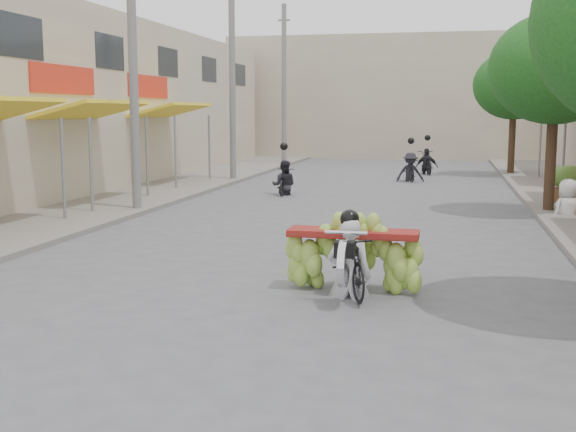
# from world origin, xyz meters

# --- Properties ---
(ground) EXTENTS (120.00, 120.00, 0.00)m
(ground) POSITION_xyz_m (0.00, 0.00, 0.00)
(ground) COLOR #5A5B60
(ground) RESTS_ON ground
(sidewalk_left) EXTENTS (4.00, 60.00, 0.12)m
(sidewalk_left) POSITION_xyz_m (-7.00, 15.00, 0.06)
(sidewalk_left) COLOR slate
(sidewalk_left) RESTS_ON ground
(far_building) EXTENTS (20.00, 6.00, 7.00)m
(far_building) POSITION_xyz_m (0.00, 38.00, 3.50)
(far_building) COLOR #BBAE93
(far_building) RESTS_ON ground
(utility_pole_mid) EXTENTS (0.60, 0.24, 8.00)m
(utility_pole_mid) POSITION_xyz_m (-5.40, 12.00, 4.03)
(utility_pole_mid) COLOR slate
(utility_pole_mid) RESTS_ON ground
(utility_pole_far) EXTENTS (0.60, 0.24, 8.00)m
(utility_pole_far) POSITION_xyz_m (-5.40, 21.00, 4.03)
(utility_pole_far) COLOR slate
(utility_pole_far) RESTS_ON ground
(utility_pole_back) EXTENTS (0.60, 0.24, 8.00)m
(utility_pole_back) POSITION_xyz_m (-5.40, 30.00, 4.03)
(utility_pole_back) COLOR slate
(utility_pole_back) RESTS_ON ground
(street_tree_mid) EXTENTS (3.40, 3.40, 5.25)m
(street_tree_mid) POSITION_xyz_m (5.40, 14.00, 3.78)
(street_tree_mid) COLOR #3A2719
(street_tree_mid) RESTS_ON ground
(street_tree_far) EXTENTS (3.40, 3.40, 5.25)m
(street_tree_far) POSITION_xyz_m (5.40, 26.00, 3.78)
(street_tree_far) COLOR #3A2719
(street_tree_far) RESTS_ON ground
(produce_crate_far) EXTENTS (1.20, 0.88, 1.16)m
(produce_crate_far) POSITION_xyz_m (6.20, 16.00, 0.71)
(produce_crate_far) COLOR brown
(produce_crate_far) RESTS_ON ground
(banana_motorbike) EXTENTS (2.20, 1.81, 2.19)m
(banana_motorbike) POSITION_xyz_m (1.39, 4.46, 0.73)
(banana_motorbike) COLOR black
(banana_motorbike) RESTS_ON ground
(pedestrian) EXTENTS (1.02, 0.88, 1.78)m
(pedestrian) POSITION_xyz_m (5.78, 13.31, 1.01)
(pedestrian) COLOR white
(pedestrian) RESTS_ON ground
(bg_motorbike_a) EXTENTS (0.82, 1.51, 1.95)m
(bg_motorbike_a) POSITION_xyz_m (-2.43, 16.87, 0.77)
(bg_motorbike_a) COLOR black
(bg_motorbike_a) RESTS_ON ground
(bg_motorbike_b) EXTENTS (1.15, 1.61, 1.95)m
(bg_motorbike_b) POSITION_xyz_m (1.36, 22.33, 0.87)
(bg_motorbike_b) COLOR black
(bg_motorbike_b) RESTS_ON ground
(bg_motorbike_c) EXTENTS (1.06, 1.86, 1.95)m
(bg_motorbike_c) POSITION_xyz_m (1.89, 25.83, 0.77)
(bg_motorbike_c) COLOR black
(bg_motorbike_c) RESTS_ON ground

